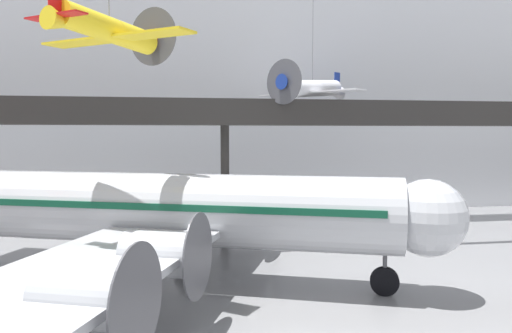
# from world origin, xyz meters

# --- Properties ---
(hangar_back_wall) EXTENTS (140.00, 3.00, 29.35)m
(hangar_back_wall) POSITION_xyz_m (0.00, 34.34, 14.67)
(hangar_back_wall) COLOR silver
(hangar_back_wall) RESTS_ON ground
(mezzanine_walkway) EXTENTS (110.00, 3.20, 10.00)m
(mezzanine_walkway) POSITION_xyz_m (0.00, 26.65, 8.34)
(mezzanine_walkway) COLOR #2D2B28
(mezzanine_walkway) RESTS_ON ground
(airliner_silver_main) EXTENTS (27.96, 32.73, 10.32)m
(airliner_silver_main) POSITION_xyz_m (-4.87, 12.48, 3.57)
(airliner_silver_main) COLOR #B7BABF
(airliner_silver_main) RESTS_ON ground
(suspended_plane_white_twin) EXTENTS (7.97, 8.56, 13.26)m
(suspended_plane_white_twin) POSITION_xyz_m (6.97, 26.56, 10.94)
(suspended_plane_white_twin) COLOR silver
(suspended_plane_yellow_lowwing) EXTENTS (6.79, 6.33, 12.30)m
(suspended_plane_yellow_lowwing) POSITION_xyz_m (-6.74, 9.46, 11.66)
(suspended_plane_yellow_lowwing) COLOR yellow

